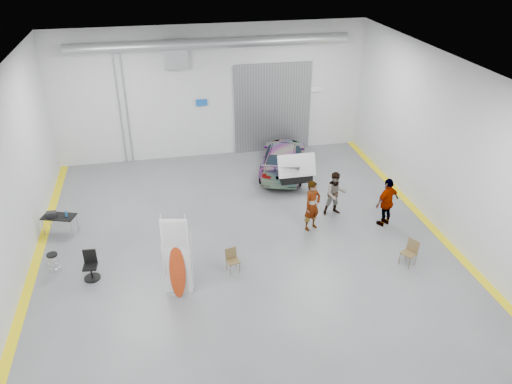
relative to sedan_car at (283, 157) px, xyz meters
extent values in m
plane|color=#595B60|center=(-2.72, -5.54, -0.65)|extent=(16.00, 16.00, 0.00)
cube|color=silver|center=(-9.72, -5.54, 2.35)|extent=(0.02, 16.00, 6.00)
cube|color=silver|center=(4.28, -5.54, 2.35)|extent=(0.02, 16.00, 6.00)
cube|color=silver|center=(-2.72, 2.46, 2.35)|extent=(14.00, 0.02, 6.00)
cube|color=silver|center=(-2.72, -13.54, 2.35)|extent=(14.00, 0.02, 6.00)
cube|color=silver|center=(-2.72, -5.54, 5.35)|extent=(14.00, 16.00, 0.02)
cube|color=gray|center=(0.08, 2.38, 1.45)|extent=(3.60, 0.12, 4.20)
cube|color=#989CA1|center=(-4.22, 2.38, 4.15)|extent=(1.00, 0.50, 1.20)
cylinder|color=#989CA1|center=(-2.72, 1.86, 4.65)|extent=(11.90, 0.44, 0.44)
cube|color=#1555B0|center=(-3.22, 2.38, 1.95)|extent=(0.50, 0.04, 0.30)
cube|color=white|center=(2.08, 2.38, 2.25)|extent=(0.70, 0.04, 0.25)
cylinder|color=#989CA1|center=(-6.52, 2.38, 1.85)|extent=(0.08, 0.08, 5.00)
cylinder|color=#989CA1|center=(-6.82, 2.38, 1.85)|extent=(0.08, 0.08, 5.00)
cube|color=yellow|center=(-9.57, -5.54, -0.65)|extent=(0.30, 16.00, 0.01)
cube|color=yellow|center=(4.13, -5.54, -0.65)|extent=(0.30, 16.00, 0.01)
imported|color=silver|center=(0.00, 0.00, 0.00)|extent=(3.18, 4.87, 1.31)
imported|color=#976652|center=(-0.18, -4.77, 0.29)|extent=(0.82, 0.72, 1.90)
imported|color=#476C83|center=(0.98, -3.95, 0.20)|extent=(0.86, 0.67, 1.72)
imported|color=brown|center=(2.52, -5.06, 0.28)|extent=(1.17, 0.85, 1.87)
cube|color=white|center=(-5.06, -7.47, 0.28)|extent=(0.78, 0.18, 1.67)
ellipsoid|color=#E35413|center=(-5.06, -7.54, 0.23)|extent=(0.50, 0.30, 1.77)
cube|color=white|center=(-5.06, -7.49, 1.53)|extent=(0.75, 0.17, 0.88)
cylinder|color=white|center=(-5.38, -7.47, 0.74)|extent=(0.02, 0.02, 2.79)
cylinder|color=white|center=(-4.73, -7.47, 0.74)|extent=(0.02, 0.02, 2.79)
cube|color=brown|center=(-3.35, -6.70, -0.25)|extent=(0.44, 0.43, 0.04)
cube|color=brown|center=(-3.35, -6.53, -0.05)|extent=(0.38, 0.15, 0.36)
cube|color=brown|center=(2.20, -7.50, -0.21)|extent=(0.55, 0.56, 0.04)
cube|color=brown|center=(2.20, -7.31, 0.02)|extent=(0.27, 0.41, 0.40)
cylinder|color=black|center=(-8.87, -5.59, 0.01)|extent=(0.33, 0.33, 0.05)
torus|color=silver|center=(-8.87, -5.59, -0.44)|extent=(0.35, 0.35, 0.02)
cylinder|color=#989CA1|center=(-9.48, -3.52, -0.32)|extent=(0.03, 0.03, 0.68)
cylinder|color=#989CA1|center=(-8.44, -3.52, -0.32)|extent=(0.03, 0.03, 0.68)
cylinder|color=#989CA1|center=(-9.48, -3.05, -0.32)|extent=(0.03, 0.03, 0.68)
cylinder|color=#989CA1|center=(-8.44, -3.05, -0.32)|extent=(0.03, 0.03, 0.68)
cube|color=black|center=(-8.96, -3.29, 0.04)|extent=(1.25, 0.89, 0.04)
cylinder|color=#1A599C|center=(-8.68, -3.38, 0.16)|extent=(0.08, 0.08, 0.21)
cube|color=black|center=(-9.19, -3.24, 0.14)|extent=(0.33, 0.21, 0.17)
cylinder|color=black|center=(-7.70, -6.17, -0.62)|extent=(0.50, 0.50, 0.04)
cylinder|color=black|center=(-7.70, -6.17, -0.40)|extent=(0.05, 0.05, 0.43)
cube|color=black|center=(-7.70, -6.17, -0.19)|extent=(0.44, 0.44, 0.06)
cube|color=black|center=(-7.70, -5.97, 0.08)|extent=(0.40, 0.08, 0.45)
cube|color=silver|center=(0.00, -2.01, 0.67)|extent=(1.53, 0.93, 0.04)
camera|label=1|loc=(-5.23, -19.27, 9.12)|focal=35.00mm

